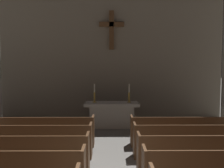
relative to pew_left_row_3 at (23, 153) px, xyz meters
name	(u,v)px	position (x,y,z in m)	size (l,w,h in m)	color
pew_left_row_3	(23,153)	(0.00, 0.00, 0.00)	(3.13, 0.50, 0.95)	brown
pew_left_row_4	(35,141)	(0.00, 1.06, 0.00)	(3.13, 0.50, 0.95)	brown
pew_left_row_5	(44,131)	(0.00, 2.13, 0.00)	(3.13, 0.50, 0.95)	brown
pew_right_row_3	(203,153)	(4.29, 0.00, 0.00)	(3.13, 0.50, 0.95)	brown
pew_right_row_4	(190,140)	(4.29, 1.06, 0.00)	(3.13, 0.50, 0.95)	brown
pew_right_row_5	(180,131)	(4.29, 2.13, 0.00)	(3.13, 0.50, 0.95)	brown
altar	(112,114)	(2.14, 4.64, 0.06)	(2.20, 0.90, 1.01)	#A8A399
candlestick_left	(94,96)	(1.44, 4.64, 0.77)	(0.16, 0.16, 0.75)	#B79338
candlestick_right	(129,96)	(2.84, 4.64, 0.77)	(0.16, 0.16, 0.75)	#B79338
apse_with_cross	(111,39)	(2.14, 6.41, 3.22)	(10.14, 0.46, 7.39)	gray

